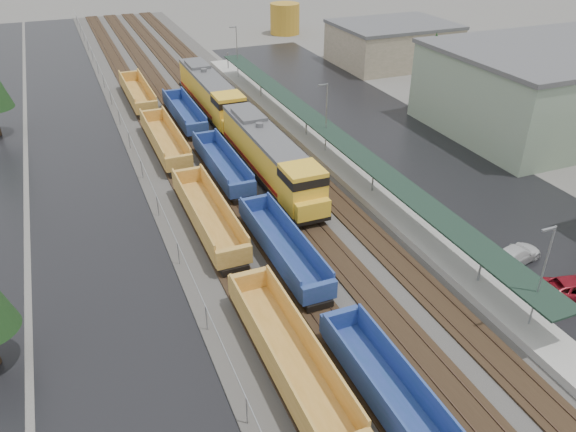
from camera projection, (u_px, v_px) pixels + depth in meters
name	position (u px, v px, depth m)	size (l,w,h in m)	color
ballast_strip	(214.00, 136.00, 65.06)	(20.00, 160.00, 0.08)	#302D2B
trackbed	(214.00, 135.00, 65.00)	(14.60, 160.00, 0.22)	black
west_parking_lot	(79.00, 157.00, 60.13)	(10.00, 160.00, 0.02)	black
east_commuter_lot	(401.00, 143.00, 63.34)	(16.00, 100.00, 0.02)	black
station_platform	(325.00, 150.00, 59.85)	(3.00, 80.00, 8.00)	#9E9B93
chainlink_fence	(131.00, 141.00, 59.89)	(0.08, 160.04, 2.02)	gray
industrial_buildings	(565.00, 98.00, 64.08)	(32.52, 75.30, 9.50)	tan
tree_east	(433.00, 61.00, 69.47)	(4.40, 4.40, 10.00)	#332316
locomotive_lead	(271.00, 157.00, 53.74)	(3.29, 21.69, 4.91)	black
locomotive_trail	(211.00, 94.00, 70.55)	(3.29, 21.69, 4.91)	black
well_string_yellow	(241.00, 273.00, 39.73)	(2.77, 103.52, 2.46)	#B18031
well_string_blue	(329.00, 310.00, 36.32)	(2.58, 94.43, 2.29)	navy
storage_tank	(285.00, 19.00, 110.95)	(5.80, 5.80, 5.80)	#B78624
parked_car_east_b	(575.00, 289.00, 38.93)	(5.36, 2.47, 1.49)	maroon
parked_car_east_c	(516.00, 255.00, 42.71)	(4.68, 1.90, 1.36)	silver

